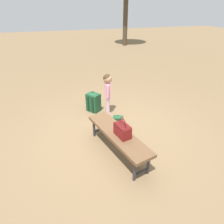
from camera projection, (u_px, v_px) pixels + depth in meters
ground_plane at (112, 130)px, 4.30m from camera, size 40.00×40.00×0.00m
park_bench at (118, 135)px, 3.47m from camera, size 1.65×0.77×0.45m
handbag at (122, 130)px, 3.30m from camera, size 0.35×0.24×0.37m
child_standing at (108, 88)px, 4.66m from camera, size 0.28×0.21×1.04m
backpack_large at (93, 101)px, 4.97m from camera, size 0.41×0.39×0.55m
backpack_small at (118, 122)px, 4.25m from camera, size 0.25×0.27×0.37m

